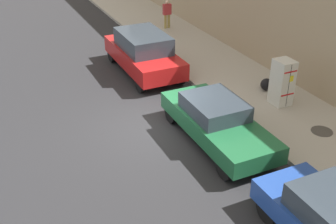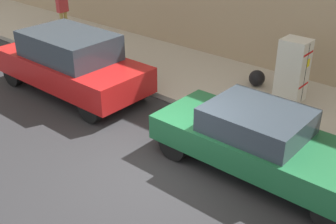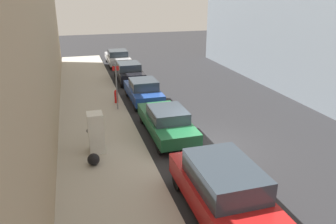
{
  "view_description": "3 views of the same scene",
  "coord_description": "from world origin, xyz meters",
  "px_view_note": "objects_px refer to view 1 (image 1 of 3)",
  "views": [
    {
      "loc": [
        4.81,
        11.32,
        7.34
      ],
      "look_at": [
        -0.11,
        0.82,
        0.94
      ],
      "focal_mm": 45.0,
      "sensor_mm": 36.0,
      "label": 1
    },
    {
      "loc": [
        5.28,
        4.85,
        5.14
      ],
      "look_at": [
        -0.98,
        -0.49,
        0.85
      ],
      "focal_mm": 45.0,
      "sensor_mm": 36.0,
      "label": 2
    },
    {
      "loc": [
        -5.34,
        -11.91,
        6.5
      ],
      "look_at": [
        -1.41,
        1.45,
        1.25
      ],
      "focal_mm": 35.0,
      "sensor_mm": 36.0,
      "label": 3
    }
  ],
  "objects_px": {
    "trash_bag": "(266,84)",
    "parked_suv_red": "(143,52)",
    "discarded_refrigerator": "(282,82)",
    "pedestrian_walking_far": "(167,12)",
    "parked_sedan_green": "(217,121)"
  },
  "relations": [
    {
      "from": "trash_bag",
      "to": "parked_suv_red",
      "type": "xyz_separation_m",
      "value": [
        3.53,
        -3.96,
        0.53
      ]
    },
    {
      "from": "pedestrian_walking_far",
      "to": "parked_suv_red",
      "type": "distance_m",
      "value": 5.88
    },
    {
      "from": "discarded_refrigerator",
      "to": "pedestrian_walking_far",
      "type": "xyz_separation_m",
      "value": [
        -0.06,
        -9.92,
        0.02
      ]
    },
    {
      "from": "discarded_refrigerator",
      "to": "trash_bag",
      "type": "relative_size",
      "value": 3.61
    },
    {
      "from": "trash_bag",
      "to": "parked_sedan_green",
      "type": "xyz_separation_m",
      "value": [
        3.53,
        2.12,
        0.34
      ]
    },
    {
      "from": "parked_sedan_green",
      "to": "discarded_refrigerator",
      "type": "bearing_deg",
      "value": -163.34
    },
    {
      "from": "pedestrian_walking_far",
      "to": "parked_sedan_green",
      "type": "relative_size",
      "value": 0.33
    },
    {
      "from": "discarded_refrigerator",
      "to": "pedestrian_walking_far",
      "type": "height_order",
      "value": "discarded_refrigerator"
    },
    {
      "from": "pedestrian_walking_far",
      "to": "discarded_refrigerator",
      "type": "bearing_deg",
      "value": -50.77
    },
    {
      "from": "discarded_refrigerator",
      "to": "parked_suv_red",
      "type": "relative_size",
      "value": 0.36
    },
    {
      "from": "pedestrian_walking_far",
      "to": "parked_sedan_green",
      "type": "height_order",
      "value": "pedestrian_walking_far"
    },
    {
      "from": "pedestrian_walking_far",
      "to": "parked_suv_red",
      "type": "height_order",
      "value": "parked_suv_red"
    },
    {
      "from": "trash_bag",
      "to": "parked_suv_red",
      "type": "bearing_deg",
      "value": -48.26
    },
    {
      "from": "pedestrian_walking_far",
      "to": "parked_suv_red",
      "type": "xyz_separation_m",
      "value": [
        3.36,
        4.83,
        -0.1
      ]
    },
    {
      "from": "discarded_refrigerator",
      "to": "parked_suv_red",
      "type": "distance_m",
      "value": 6.07
    }
  ]
}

